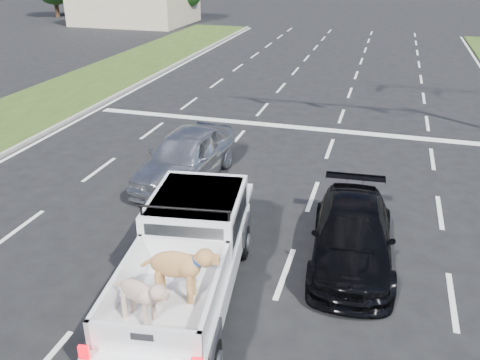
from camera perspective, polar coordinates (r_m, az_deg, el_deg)
name	(u,v)px	position (r m, az deg, el deg)	size (l,w,h in m)	color
ground	(211,261)	(11.92, -3.29, -9.05)	(160.00, 160.00, 0.00)	black
road_markings	(274,158)	(17.53, 3.79, 2.51)	(17.75, 60.00, 0.01)	silver
curb_left	(38,136)	(20.80, -21.77, 4.57)	(0.15, 60.00, 0.14)	gray
pickup_truck	(186,257)	(10.34, -6.07, -8.57)	(2.70, 5.70, 2.05)	black
silver_sedan	(186,156)	(15.62, -6.09, 2.70)	(1.88, 4.68, 1.59)	silver
black_coupe	(352,236)	(11.87, 12.49, -6.15)	(1.81, 4.44, 1.29)	black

